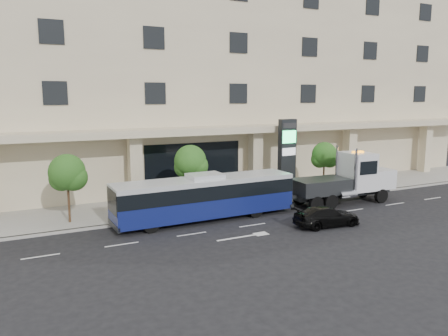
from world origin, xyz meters
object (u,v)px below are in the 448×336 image
object	(u,v)px
black_sedan	(327,216)
signage_pylon	(287,156)
tow_truck	(348,180)
city_bus	(205,196)

from	to	relation	value
black_sedan	signage_pylon	world-z (taller)	signage_pylon
tow_truck	black_sedan	bearing A→B (deg)	-140.11
signage_pylon	black_sedan	bearing A→B (deg)	-112.00
tow_truck	signage_pylon	size ratio (longest dim) A/B	1.57
city_bus	tow_truck	distance (m)	11.19
city_bus	black_sedan	size ratio (longest dim) A/B	2.82
city_bus	signage_pylon	world-z (taller)	signage_pylon
city_bus	signage_pylon	xyz separation A→B (m)	(8.79, 3.86, 1.61)
city_bus	tow_truck	bearing A→B (deg)	-4.04
city_bus	signage_pylon	distance (m)	9.74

